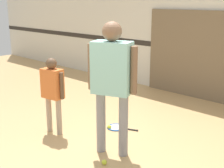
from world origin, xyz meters
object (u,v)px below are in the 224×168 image
person_instructor (112,75)px  racket_spare_on_floor (117,127)px  tennis_ball_by_spare_racket (109,127)px  tennis_ball_near_instructor (104,162)px  person_student_left (53,87)px

person_instructor → racket_spare_on_floor: (-0.52, 0.67, -1.09)m
tennis_ball_by_spare_racket → tennis_ball_near_instructor: bearing=-49.3°
person_student_left → tennis_ball_near_instructor: size_ratio=18.03×
tennis_ball_near_instructor → tennis_ball_by_spare_racket: size_ratio=1.00×
person_student_left → tennis_ball_by_spare_racket: 1.12m
person_instructor → racket_spare_on_floor: size_ratio=3.26×
racket_spare_on_floor → tennis_ball_near_instructor: tennis_ball_near_instructor is taller
racket_spare_on_floor → tennis_ball_near_instructor: 1.18m
person_instructor → racket_spare_on_floor: 1.38m
person_student_left → racket_spare_on_floor: bearing=44.8°
racket_spare_on_floor → tennis_ball_near_instructor: (0.67, -0.97, 0.02)m
person_student_left → racket_spare_on_floor: (0.60, 0.80, -0.73)m
racket_spare_on_floor → tennis_ball_by_spare_racket: bearing=-144.0°
racket_spare_on_floor → tennis_ball_near_instructor: bearing=-77.5°
racket_spare_on_floor → tennis_ball_by_spare_racket: (-0.07, -0.11, 0.02)m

